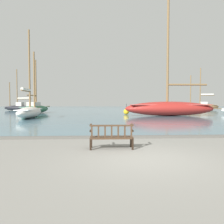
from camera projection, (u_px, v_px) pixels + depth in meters
ground_plane at (143, 159)px, 6.70m from camera, size 160.00×160.00×0.00m
harbor_water at (107, 110)px, 50.60m from camera, size 100.00×80.00×0.08m
quay_edge_kerb at (128, 137)px, 10.54m from camera, size 40.00×0.30×0.12m
park_bench at (111, 136)px, 8.11m from camera, size 1.60×0.53×0.92m
sailboat_centre_channel at (30, 111)px, 23.21m from camera, size 2.02×7.77×9.33m
sailboat_mid_starboard at (35, 108)px, 32.90m from camera, size 3.52×8.30×8.05m
sailboat_mid_port at (201, 106)px, 47.44m from camera, size 8.51×3.60×9.11m
sailboat_nearest_starboard at (18, 107)px, 43.37m from camera, size 6.44×3.42×8.21m
sailboat_far_port at (169, 107)px, 26.93m from camera, size 11.07×3.21×14.94m
channel_buoy at (126, 112)px, 29.82m from camera, size 0.76×0.76×1.46m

